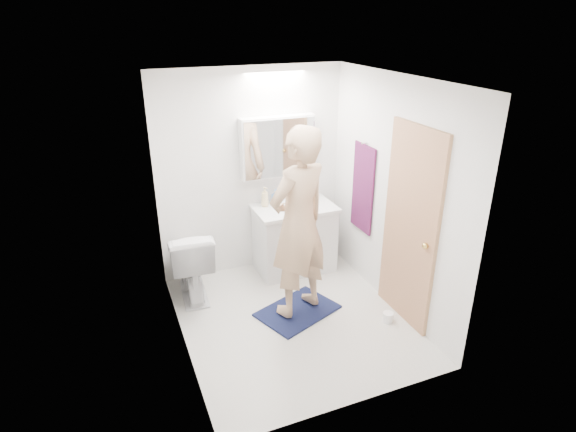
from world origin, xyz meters
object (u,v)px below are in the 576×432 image
medicine_cabinet (278,147)px  toothbrush_cup (309,196)px  soap_bottle_b (276,196)px  toilet_paper_roll (388,317)px  vanity_cabinet (294,240)px  soap_bottle_a (265,197)px  toilet (190,262)px  person (298,224)px

medicine_cabinet → toothbrush_cup: bearing=-7.5°
soap_bottle_b → toilet_paper_roll: soap_bottle_b is taller
vanity_cabinet → soap_bottle_a: (-0.31, 0.15, 0.55)m
toilet → vanity_cabinet: bearing=-170.6°
soap_bottle_b → toilet: bearing=-165.2°
toothbrush_cup → toilet_paper_roll: 1.75m
vanity_cabinet → soap_bottle_b: 0.57m
toilet → soap_bottle_a: size_ratio=3.51×
soap_bottle_a → soap_bottle_b: soap_bottle_a is taller
toilet_paper_roll → person: bearing=147.7°
soap_bottle_a → soap_bottle_b: 0.16m
toilet → toothbrush_cup: bearing=-165.6°
person → toothbrush_cup: size_ratio=20.22×
vanity_cabinet → toothbrush_cup: toothbrush_cup is taller
vanity_cabinet → person: bearing=-110.7°
toilet → toilet_paper_roll: (1.74, -1.26, -0.36)m
soap_bottle_b → medicine_cabinet: bearing=38.4°
soap_bottle_b → vanity_cabinet: bearing=-48.0°
medicine_cabinet → toilet_paper_roll: size_ratio=8.00×
soap_bottle_a → person: bearing=-90.9°
toothbrush_cup → soap_bottle_b: bearing=177.3°
vanity_cabinet → toothbrush_cup: bearing=31.8°
soap_bottle_a → toilet_paper_roll: size_ratio=2.13×
vanity_cabinet → soap_bottle_a: soap_bottle_a is taller
toilet → toilet_paper_roll: bearing=148.4°
vanity_cabinet → person: (-0.33, -0.87, 0.63)m
person → soap_bottle_a: (0.02, 1.02, -0.08)m
toothbrush_cup → person: bearing=-119.6°
person → soap_bottle_b: 1.07m
vanity_cabinet → person: 1.13m
person → vanity_cabinet: bearing=-132.1°
vanity_cabinet → soap_bottle_b: size_ratio=4.97×
vanity_cabinet → person: size_ratio=0.46×
medicine_cabinet → toothbrush_cup: size_ratio=9.14×
person → soap_bottle_a: 1.02m
soap_bottle_b → toothbrush_cup: bearing=-2.7°
vanity_cabinet → toilet_paper_roll: size_ratio=8.18×
toilet → person: (0.95, -0.76, 0.61)m
soap_bottle_a → toothbrush_cup: bearing=1.0°
vanity_cabinet → toilet_paper_roll: 1.49m
medicine_cabinet → person: (-0.20, -1.08, -0.48)m
medicine_cabinet → toilet: size_ratio=1.07×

